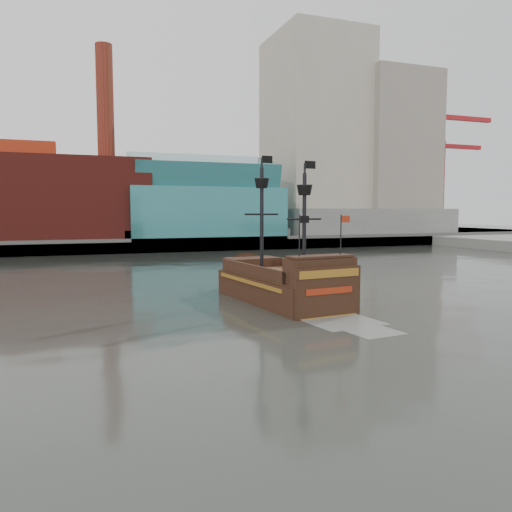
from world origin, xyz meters
name	(u,v)px	position (x,y,z in m)	size (l,w,h in m)	color
ground	(325,329)	(0.00, 0.00, 0.00)	(400.00, 400.00, 0.00)	#282B26
promenade_far	(139,239)	(0.00, 92.00, 1.00)	(220.00, 60.00, 2.00)	slate
seawall	(160,245)	(0.00, 62.50, 1.30)	(220.00, 1.00, 2.60)	#4C4C49
skyline	(165,134)	(5.21, 84.56, 24.55)	(149.00, 45.00, 62.00)	#7F6A4C
crane_a	(440,168)	(78.63, 82.00, 19.11)	(22.50, 4.00, 32.25)	slate
crane_b	(443,184)	(88.23, 92.00, 15.57)	(19.10, 4.00, 26.25)	slate
pirate_ship	(282,288)	(1.17, 9.57, 1.17)	(7.00, 17.72, 12.92)	black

